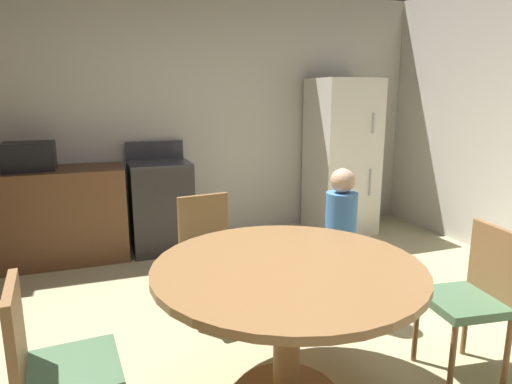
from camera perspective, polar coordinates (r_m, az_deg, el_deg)
name	(u,v)px	position (r m, az deg, el deg)	size (l,w,h in m)	color
ground_plane	(282,373)	(2.80, 3.29, -22.10)	(14.00, 14.00, 0.00)	tan
wall_back	(182,116)	(5.01, -9.38, 9.53)	(5.85, 0.12, 2.70)	beige
kitchen_counter	(18,219)	(4.72, -28.17, -3.04)	(1.94, 0.60, 0.90)	brown
oven_range	(161,205)	(4.70, -12.09, -1.67)	(0.60, 0.60, 1.10)	#2D2B28
refrigerator	(341,157)	(5.25, 10.84, 4.45)	(0.68, 0.68, 1.76)	silver
microwave	(29,156)	(4.59, -27.01, 4.09)	(0.44, 0.32, 0.26)	black
dining_table	(288,292)	(2.30, 4.05, -12.65)	(1.35, 1.35, 0.76)	olive
chair_west	(51,365)	(2.13, -24.72, -19.43)	(0.43, 0.43, 0.87)	olive
chair_east	(475,292)	(2.84, 26.18, -11.41)	(0.45, 0.45, 0.87)	olive
chair_north	(209,248)	(3.26, -5.98, -7.10)	(0.45, 0.45, 0.87)	olive
person_child	(340,240)	(3.23, 10.71, -6.00)	(0.31, 0.31, 1.09)	#8C337A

